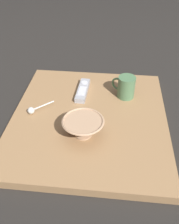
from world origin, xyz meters
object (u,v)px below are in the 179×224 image
cereal_bowl (83,127)px  teaspoon (33,110)px  coffee_mug (126,87)px  tv_remote_near (83,90)px

cereal_bowl → teaspoon: (-0.22, 0.10, -0.03)m
coffee_mug → teaspoon: size_ratio=1.09×
tv_remote_near → coffee_mug: bearing=-2.4°
coffee_mug → teaspoon: (-0.37, -0.15, -0.03)m
cereal_bowl → teaspoon: bearing=154.2°
teaspoon → tv_remote_near: size_ratio=0.55×
tv_remote_near → teaspoon: bearing=-138.2°
teaspoon → tv_remote_near: (0.18, 0.16, -0.00)m
teaspoon → tv_remote_near: teaspoon is taller
cereal_bowl → coffee_mug: 0.30m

